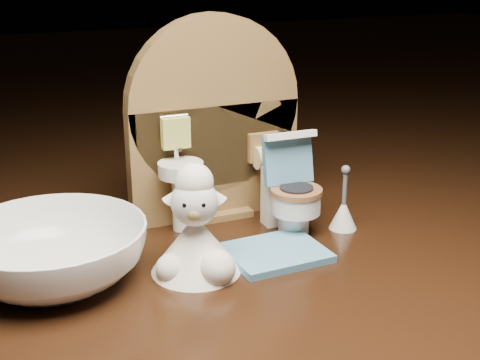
# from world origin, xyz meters

# --- Properties ---
(backdrop_panel) EXTENTS (0.13, 0.05, 0.15)m
(backdrop_panel) POSITION_xyz_m (-0.00, 0.06, 0.07)
(backdrop_panel) COLOR brown
(backdrop_panel) RESTS_ON ground
(toy_toilet) EXTENTS (0.04, 0.05, 0.07)m
(toy_toilet) POSITION_xyz_m (0.04, 0.02, 0.03)
(toy_toilet) COLOR white
(toy_toilet) RESTS_ON ground
(bath_mat) EXTENTS (0.06, 0.05, 0.00)m
(bath_mat) POSITION_xyz_m (0.01, -0.02, 0.00)
(bath_mat) COLOR #538DB1
(bath_mat) RESTS_ON ground
(toilet_brush) EXTENTS (0.02, 0.02, 0.05)m
(toilet_brush) POSITION_xyz_m (0.08, 0.00, 0.01)
(toilet_brush) COLOR white
(toilet_brush) RESTS_ON ground
(plush_lamb) EXTENTS (0.06, 0.06, 0.07)m
(plush_lamb) POSITION_xyz_m (-0.05, -0.02, 0.03)
(plush_lamb) COLOR white
(plush_lamb) RESTS_ON ground
(ceramic_bowl) EXTENTS (0.12, 0.12, 0.04)m
(ceramic_bowl) POSITION_xyz_m (-0.13, 0.00, 0.02)
(ceramic_bowl) COLOR white
(ceramic_bowl) RESTS_ON ground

